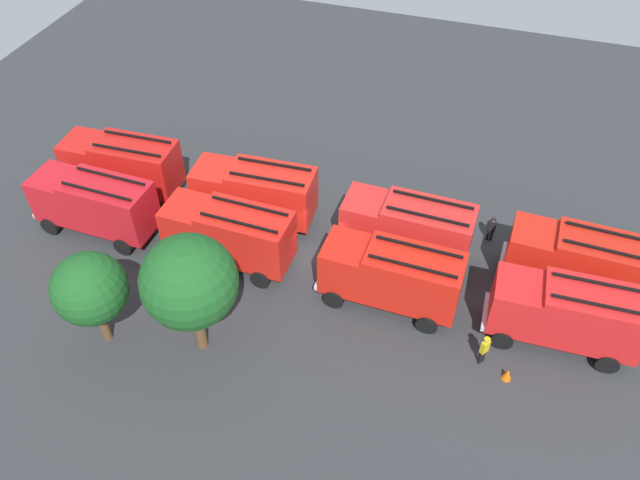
# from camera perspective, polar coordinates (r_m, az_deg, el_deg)

# --- Properties ---
(ground_plane) EXTENTS (63.52, 63.52, 0.00)m
(ground_plane) POSITION_cam_1_polar(r_m,az_deg,el_deg) (35.41, -0.00, -1.62)
(ground_plane) COLOR #2D3033
(fire_truck_0) EXTENTS (7.29, 3.00, 3.88)m
(fire_truck_0) POSITION_cam_1_polar(r_m,az_deg,el_deg) (34.95, 22.36, -1.66)
(fire_truck_0) COLOR red
(fire_truck_0) RESTS_ON ground
(fire_truck_1) EXTENTS (7.27, 2.93, 3.88)m
(fire_truck_1) POSITION_cam_1_polar(r_m,az_deg,el_deg) (34.42, 7.94, 1.22)
(fire_truck_1) COLOR red
(fire_truck_1) RESTS_ON ground
(fire_truck_2) EXTENTS (7.31, 3.04, 3.88)m
(fire_truck_2) POSITION_cam_1_polar(r_m,az_deg,el_deg) (36.51, -5.92, 4.41)
(fire_truck_2) COLOR red
(fire_truck_2) RESTS_ON ground
(fire_truck_3) EXTENTS (7.29, 3.00, 3.88)m
(fire_truck_3) POSITION_cam_1_polar(r_m,az_deg,el_deg) (40.20, -17.49, 6.64)
(fire_truck_3) COLOR red
(fire_truck_3) RESTS_ON ground
(fire_truck_4) EXTENTS (7.26, 2.90, 3.88)m
(fire_truck_4) POSITION_cam_1_polar(r_m,az_deg,el_deg) (32.25, 21.49, -6.12)
(fire_truck_4) COLOR red
(fire_truck_4) RESTS_ON ground
(fire_truck_5) EXTENTS (7.27, 2.92, 3.88)m
(fire_truck_5) POSITION_cam_1_polar(r_m,az_deg,el_deg) (31.83, 6.53, -3.12)
(fire_truck_5) COLOR red
(fire_truck_5) RESTS_ON ground
(fire_truck_6) EXTENTS (7.27, 2.93, 3.88)m
(fire_truck_6) POSITION_cam_1_polar(r_m,az_deg,el_deg) (34.09, -8.25, 0.65)
(fire_truck_6) COLOR red
(fire_truck_6) RESTS_ON ground
(fire_truck_7) EXTENTS (7.28, 2.96, 3.88)m
(fire_truck_7) POSITION_cam_1_polar(r_m,az_deg,el_deg) (37.78, -19.75, 3.22)
(fire_truck_7) COLOR red
(fire_truck_7) RESTS_ON ground
(firefighter_0) EXTENTS (0.44, 0.28, 1.62)m
(firefighter_0) POSITION_cam_1_polar(r_m,az_deg,el_deg) (37.14, 15.26, 1.05)
(firefighter_0) COLOR black
(firefighter_0) RESTS_ON ground
(firefighter_1) EXTENTS (0.45, 0.31, 1.69)m
(firefighter_1) POSITION_cam_1_polar(r_m,az_deg,el_deg) (38.01, 22.40, 0.11)
(firefighter_1) COLOR black
(firefighter_1) RESTS_ON ground
(firefighter_2) EXTENTS (0.43, 0.48, 1.82)m
(firefighter_2) POSITION_cam_1_polar(r_m,az_deg,el_deg) (31.12, 14.66, -9.52)
(firefighter_2) COLOR black
(firefighter_2) RESTS_ON ground
(tree_0) EXTENTS (4.43, 4.43, 6.86)m
(tree_0) POSITION_cam_1_polar(r_m,az_deg,el_deg) (28.56, -11.75, -3.78)
(tree_0) COLOR brown
(tree_0) RESTS_ON ground
(tree_1) EXTENTS (3.52, 3.52, 5.46)m
(tree_1) POSITION_cam_1_polar(r_m,az_deg,el_deg) (30.83, -20.12, -4.19)
(tree_1) COLOR brown
(tree_1) RESTS_ON ground
(traffic_cone_0) EXTENTS (0.47, 0.47, 0.66)m
(traffic_cone_0) POSITION_cam_1_polar(r_m,az_deg,el_deg) (31.44, 16.60, -11.56)
(traffic_cone_0) COLOR #F2600C
(traffic_cone_0) RESTS_ON ground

